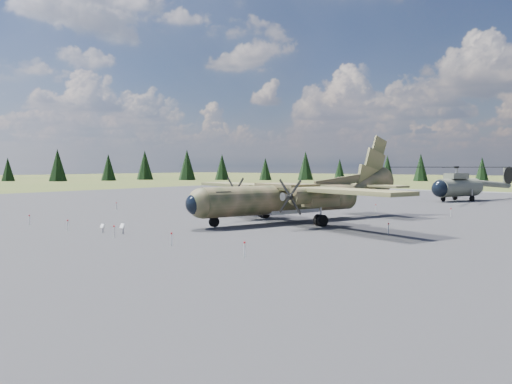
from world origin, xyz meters
The scene contains 8 objects.
ground centered at (0.00, 0.00, 0.00)m, with size 500.00×500.00×0.00m, color brown.
apron centered at (0.00, 10.00, 0.00)m, with size 120.00×120.00×0.04m, color slate.
transport_plane centered at (6.20, 2.90, 2.49)m, with size 25.91×23.12×8.65m.
helicopter_near centered at (9.74, 39.43, 3.55)m, with size 25.31×25.31×5.00m.
info_placard_left centered at (-0.77, -12.56, 0.45)m, with size 0.43×0.19×0.67m.
info_placard_right centered at (0.98, -12.03, 0.52)m, with size 0.52×0.27×0.79m.
barrier_fence centered at (-0.46, -0.08, 0.51)m, with size 33.12×29.62×0.85m.
treeline centered at (-6.52, -1.16, 4.66)m, with size 288.41×297.28×10.97m.
Camera 1 is at (31.62, -34.53, 5.04)m, focal length 35.00 mm.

